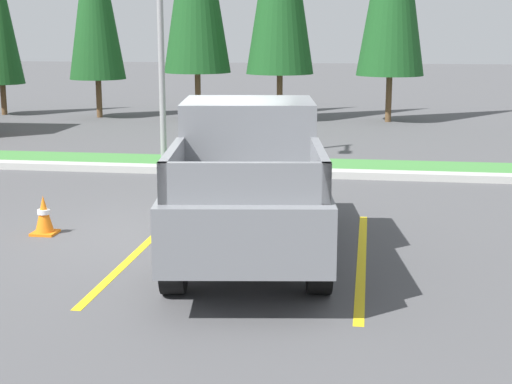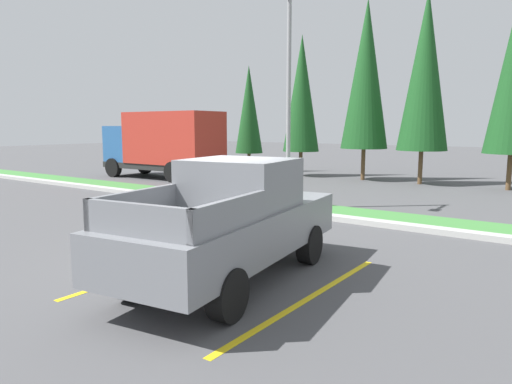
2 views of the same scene
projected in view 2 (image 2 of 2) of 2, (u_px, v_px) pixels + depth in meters
name	position (u px, v px, depth m)	size (l,w,h in m)	color
ground_plane	(224.00, 261.00, 9.31)	(120.00, 120.00, 0.00)	#4C4C4F
parking_line_near	(170.00, 264.00, 9.07)	(0.12, 4.80, 0.01)	yellow
parking_line_far	(309.00, 298.00, 7.27)	(0.12, 4.80, 0.01)	yellow
curb_strip	(336.00, 218.00, 13.31)	(56.00, 0.40, 0.15)	#B2B2AD
grass_median	(352.00, 214.00, 14.20)	(56.00, 1.80, 0.06)	#42843D
pickup_truck_main	(233.00, 221.00, 8.07)	(2.62, 5.44, 2.10)	black
cargo_truck_distant	(164.00, 143.00, 23.97)	(6.86, 2.64, 3.40)	black
street_light	(286.00, 87.00, 14.64)	(0.24, 1.49, 6.69)	gray
cypress_tree_leftmost	(249.00, 110.00, 27.24)	(1.61, 1.61, 6.21)	brown
cypress_tree_left_inner	(302.00, 94.00, 24.74)	(1.94, 1.94, 7.47)	brown
cypress_tree_center	(366.00, 75.00, 22.74)	(2.29, 2.29, 8.82)	brown
cypress_tree_right_inner	(425.00, 71.00, 21.02)	(2.28, 2.28, 8.75)	brown
traffic_cone	(137.00, 233.00, 10.48)	(0.36, 0.36, 0.60)	orange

